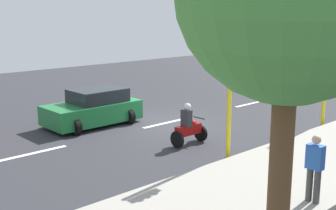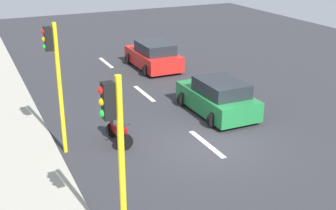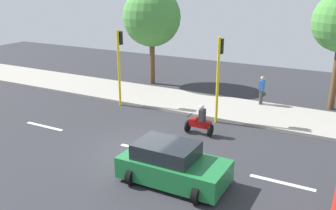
{
  "view_description": "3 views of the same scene",
  "coord_description": "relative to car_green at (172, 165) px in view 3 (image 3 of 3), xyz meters",
  "views": [
    {
      "loc": [
        13.48,
        -12.22,
        4.7
      ],
      "look_at": [
        1.93,
        -1.61,
        1.34
      ],
      "focal_mm": 46.84,
      "sensor_mm": 36.0,
      "label": 1
    },
    {
      "loc": [
        7.34,
        12.47,
        7.04
      ],
      "look_at": [
        0.89,
        -1.39,
        1.17
      ],
      "focal_mm": 47.38,
      "sensor_mm": 36.0,
      "label": 2
    },
    {
      "loc": [
        -12.76,
        -8.07,
        7.06
      ],
      "look_at": [
        1.68,
        -0.31,
        1.66
      ],
      "focal_mm": 39.98,
      "sensor_mm": 36.0,
      "label": 3
    }
  ],
  "objects": [
    {
      "name": "sidewalk",
      "position": [
        8.86,
        2.38,
        -0.64
      ],
      "size": [
        4.0,
        60.0,
        0.15
      ],
      "primitive_type": "cube",
      "color": "#9E998E",
      "rests_on": "ground"
    },
    {
      "name": "motorcycle",
      "position": [
        4.69,
        0.95,
        -0.07
      ],
      "size": [
        0.6,
        1.3,
        1.53
      ],
      "color": "black",
      "rests_on": "ground"
    },
    {
      "name": "lane_stripe_north",
      "position": [
        1.86,
        -3.62,
        -0.7
      ],
      "size": [
        0.2,
        2.4,
        0.01
      ],
      "primitive_type": "cube",
      "color": "white",
      "rests_on": "ground"
    },
    {
      "name": "ground_plane",
      "position": [
        1.86,
        2.38,
        -0.76
      ],
      "size": [
        40.0,
        60.0,
        0.1
      ],
      "primitive_type": "cube",
      "color": "#2D2D33"
    },
    {
      "name": "lane_stripe_south",
      "position": [
        1.86,
        8.38,
        -0.7
      ],
      "size": [
        0.2,
        2.4,
        0.01
      ],
      "primitive_type": "cube",
      "color": "white",
      "rests_on": "ground"
    },
    {
      "name": "traffic_light_midblock",
      "position": [
        6.71,
        6.99,
        2.22
      ],
      "size": [
        0.49,
        0.24,
        4.5
      ],
      "color": "yellow",
      "rests_on": "ground"
    },
    {
      "name": "pedestrian_near_signal",
      "position": [
        10.39,
        -0.51,
        0.35
      ],
      "size": [
        0.4,
        0.24,
        1.69
      ],
      "color": "#3F3F3F",
      "rests_on": "sidewalk"
    },
    {
      "name": "traffic_light_corner",
      "position": [
        6.71,
        0.84,
        2.22
      ],
      "size": [
        0.49,
        0.24,
        4.5
      ],
      "color": "yellow",
      "rests_on": "ground"
    },
    {
      "name": "car_green",
      "position": [
        0.0,
        0.0,
        0.0
      ],
      "size": [
        2.33,
        3.94,
        1.52
      ],
      "color": "#1E7238",
      "rests_on": "ground"
    },
    {
      "name": "lane_stripe_mid",
      "position": [
        1.86,
        2.38,
        -0.7
      ],
      "size": [
        0.2,
        2.4,
        0.01
      ],
      "primitive_type": "cube",
      "color": "white",
      "rests_on": "ground"
    },
    {
      "name": "street_tree_south",
      "position": [
        11.9,
        7.85,
        4.01
      ],
      "size": [
        4.05,
        4.05,
        6.77
      ],
      "color": "brown",
      "rests_on": "ground"
    }
  ]
}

